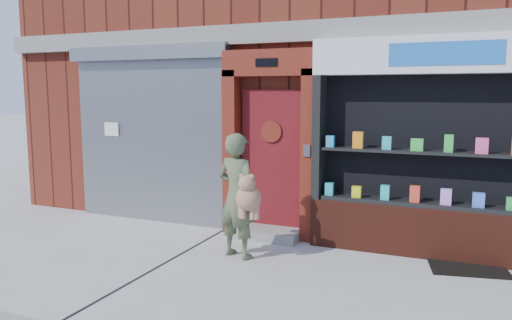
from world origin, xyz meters
The scene contains 7 objects.
ground centered at (0.00, 0.00, 0.00)m, with size 80.00×80.00×0.00m, color #9E9E99.
building centered at (0.00, 5.99, 4.00)m, with size 12.00×8.16×8.00m.
shutter_bay centered at (-3.00, 1.93, 1.72)m, with size 3.10×0.30×3.04m.
red_door_bay centered at (-0.75, 1.86, 1.46)m, with size 1.52×0.58×2.90m.
pharmacy_bay centered at (1.75, 1.81, 1.37)m, with size 3.50×0.41×3.00m.
woman centered at (-0.75, 0.71, 0.86)m, with size 0.76×0.59×1.72m.
doormat centered at (2.17, 1.45, 0.01)m, with size 0.94×0.66×0.02m, color black.
Camera 1 is at (2.07, -5.31, 2.26)m, focal length 35.00 mm.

